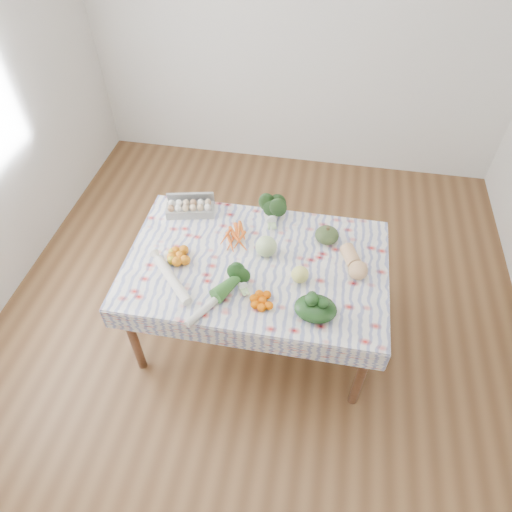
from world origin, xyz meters
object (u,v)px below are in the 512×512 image
dining_table (256,271)px  kabocha_squash (327,235)px  cabbage (266,246)px  butternut_squash (354,261)px  grapefruit (300,274)px  egg_carton (190,209)px

dining_table → kabocha_squash: (0.42, 0.27, 0.14)m
cabbage → butternut_squash: 0.56m
cabbage → butternut_squash: cabbage is taller
cabbage → butternut_squash: size_ratio=0.53×
kabocha_squash → dining_table: bearing=-147.1°
kabocha_squash → grapefruit: (-0.14, -0.37, 0.00)m
dining_table → butternut_squash: (0.61, 0.06, 0.14)m
cabbage → butternut_squash: bearing=-2.2°
butternut_squash → grapefruit: bearing=-175.3°
grapefruit → butternut_squash: bearing=26.9°
cabbage → egg_carton: bearing=153.8°
kabocha_squash → grapefruit: 0.40m
dining_table → grapefruit: grapefruit is taller
butternut_squash → grapefruit: size_ratio=2.42×
dining_table → cabbage: (0.05, 0.08, 0.15)m
egg_carton → kabocha_squash: (0.96, -0.10, 0.01)m
egg_carton → butternut_squash: butternut_squash is taller
grapefruit → egg_carton: bearing=150.2°
dining_table → egg_carton: (-0.54, 0.37, 0.13)m
butternut_squash → grapefruit: butternut_squash is taller
dining_table → grapefruit: bearing=-18.9°
kabocha_squash → cabbage: 0.42m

